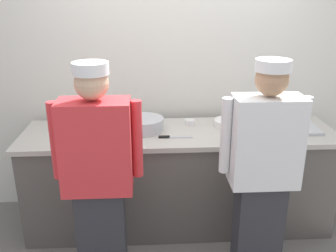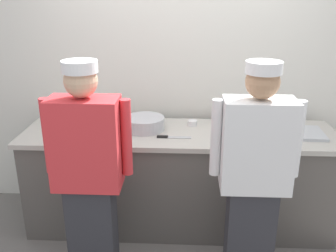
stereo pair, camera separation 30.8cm
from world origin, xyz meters
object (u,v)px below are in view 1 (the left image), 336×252
sheet_tray (287,128)px  ramekin_orange_sauce (190,122)px  plate_stack_rear (100,131)px  chefs_knife (173,137)px  mixing_bowl_steel (144,124)px  squeeze_bottle_primary (63,116)px  plate_stack_front (228,123)px  ramekin_green_sauce (59,134)px  chef_center (263,171)px  chef_near_left (98,177)px

sheet_tray → ramekin_orange_sauce: 0.83m
plate_stack_rear → sheet_tray: 1.58m
sheet_tray → chefs_knife: (-0.99, -0.13, -0.01)m
mixing_bowl_steel → chefs_knife: bearing=-37.6°
sheet_tray → squeeze_bottle_primary: 1.93m
plate_stack_front → mixing_bowl_steel: 0.73m
squeeze_bottle_primary → ramekin_green_sauce: squeeze_bottle_primary is taller
chef_center → plate_stack_front: chef_center is taller
squeeze_bottle_primary → plate_stack_front: bearing=-4.6°
chef_near_left → plate_stack_rear: (-0.06, 0.65, 0.07)m
chef_center → ramekin_green_sauce: (-1.48, 0.63, 0.05)m
mixing_bowl_steel → plate_stack_rear: bearing=-163.0°
chef_near_left → squeeze_bottle_primary: size_ratio=8.97×
mixing_bowl_steel → plate_stack_front: bearing=4.5°
sheet_tray → ramekin_green_sauce: size_ratio=5.78×
mixing_bowl_steel → sheet_tray: bearing=-2.1°
chefs_knife → chef_center: bearing=-44.6°
chef_near_left → ramekin_orange_sauce: bearing=51.7°
chefs_knife → ramekin_orange_sauce: bearing=60.0°
chef_center → mixing_bowl_steel: (-0.80, 0.74, 0.08)m
ramekin_green_sauce → chefs_knife: size_ratio=0.32×
ramekin_orange_sauce → plate_stack_front: bearing=-11.2°
chef_center → ramekin_green_sauce: chef_center is taller
ramekin_green_sauce → chef_center: bearing=-22.9°
plate_stack_front → sheet_tray: 0.50m
ramekin_orange_sauce → chef_center: bearing=-65.2°
squeeze_bottle_primary → chef_near_left: bearing=-66.6°
ramekin_orange_sauce → chefs_knife: (-0.17, -0.30, -0.02)m
chefs_knife → plate_stack_front: bearing=25.5°
plate_stack_front → ramekin_orange_sauce: 0.33m
mixing_bowl_steel → ramekin_orange_sauce: mixing_bowl_steel is taller
plate_stack_rear → ramekin_green_sauce: size_ratio=2.43×
chef_near_left → ramekin_orange_sauce: 1.13m
sheet_tray → ramekin_green_sauce: (-1.90, -0.07, 0.01)m
squeeze_bottle_primary → chefs_knife: squeeze_bottle_primary is taller
plate_stack_rear → chefs_knife: 0.59m
plate_stack_front → ramekin_orange_sauce: (-0.32, 0.06, -0.00)m
plate_stack_front → chefs_knife: (-0.49, -0.24, -0.02)m
ramekin_green_sauce → chefs_knife: 0.91m
chef_center → plate_stack_front: size_ratio=6.88×
plate_stack_rear → ramekin_orange_sauce: size_ratio=2.58×
ramekin_orange_sauce → ramekin_green_sauce: 1.11m
sheet_tray → squeeze_bottle_primary: squeeze_bottle_primary is taller
mixing_bowl_steel → chefs_knife: size_ratio=1.22×
mixing_bowl_steel → sheet_tray: size_ratio=0.66×
sheet_tray → chef_center: bearing=-120.9°
plate_stack_rear → mixing_bowl_steel: size_ratio=0.64×
chef_near_left → ramekin_green_sauce: 0.76m
chef_near_left → mixing_bowl_steel: 0.82m
chef_center → plate_stack_rear: chef_center is taller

